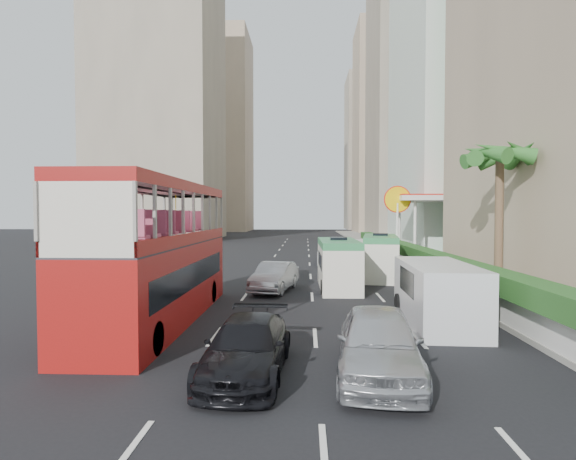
{
  "coord_description": "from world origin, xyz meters",
  "views": [
    {
      "loc": [
        -0.7,
        -16.1,
        3.9
      ],
      "look_at": [
        -1.5,
        4.0,
        3.2
      ],
      "focal_mm": 28.0,
      "sensor_mm": 36.0,
      "label": 1
    }
  ],
  "objects_px": {
    "car_silver_lane_b": "(378,376)",
    "minibus_far": "(380,257)",
    "double_decker_bus": "(160,252)",
    "van_asset": "(331,265)",
    "palm_tree": "(499,226)",
    "minibus_near": "(338,264)",
    "car_silver_lane_a": "(275,291)",
    "panel_van_far": "(364,252)",
    "car_black": "(247,374)",
    "panel_van_near": "(437,294)",
    "shell_station": "(430,228)"
  },
  "relations": [
    {
      "from": "minibus_near",
      "to": "shell_station",
      "type": "distance_m",
      "value": 17.95
    },
    {
      "from": "car_silver_lane_b",
      "to": "palm_tree",
      "type": "distance_m",
      "value": 12.01
    },
    {
      "from": "panel_van_near",
      "to": "minibus_far",
      "type": "bearing_deg",
      "value": 92.79
    },
    {
      "from": "shell_station",
      "to": "car_silver_lane_b",
      "type": "bearing_deg",
      "value": -107.52
    },
    {
      "from": "double_decker_bus",
      "to": "palm_tree",
      "type": "relative_size",
      "value": 1.72
    },
    {
      "from": "panel_van_far",
      "to": "shell_station",
      "type": "xyz_separation_m",
      "value": [
        6.06,
        3.48,
        1.84
      ]
    },
    {
      "from": "double_decker_bus",
      "to": "car_silver_lane_a",
      "type": "bearing_deg",
      "value": 60.29
    },
    {
      "from": "palm_tree",
      "to": "shell_station",
      "type": "xyz_separation_m",
      "value": [
        2.2,
        19.0,
        -0.63
      ]
    },
    {
      "from": "double_decker_bus",
      "to": "car_black",
      "type": "distance_m",
      "value": 7.07
    },
    {
      "from": "car_silver_lane_a",
      "to": "panel_van_far",
      "type": "xyz_separation_m",
      "value": [
        6.22,
        13.0,
        0.91
      ]
    },
    {
      "from": "car_silver_lane_a",
      "to": "car_silver_lane_b",
      "type": "distance_m",
      "value": 12.32
    },
    {
      "from": "double_decker_bus",
      "to": "car_black",
      "type": "height_order",
      "value": "double_decker_bus"
    },
    {
      "from": "car_silver_lane_a",
      "to": "minibus_far",
      "type": "distance_m",
      "value": 7.96
    },
    {
      "from": "panel_van_near",
      "to": "shell_station",
      "type": "distance_m",
      "value": 23.9
    },
    {
      "from": "minibus_near",
      "to": "palm_tree",
      "type": "distance_m",
      "value": 7.94
    },
    {
      "from": "minibus_far",
      "to": "panel_van_near",
      "type": "xyz_separation_m",
      "value": [
        0.13,
        -11.5,
        -0.22
      ]
    },
    {
      "from": "car_silver_lane_a",
      "to": "minibus_near",
      "type": "bearing_deg",
      "value": 28.77
    },
    {
      "from": "car_silver_lane_a",
      "to": "van_asset",
      "type": "bearing_deg",
      "value": 85.44
    },
    {
      "from": "shell_station",
      "to": "minibus_far",
      "type": "bearing_deg",
      "value": -118.0
    },
    {
      "from": "shell_station",
      "to": "double_decker_bus",
      "type": "bearing_deg",
      "value": -124.82
    },
    {
      "from": "double_decker_bus",
      "to": "minibus_near",
      "type": "xyz_separation_m",
      "value": [
        7.01,
        7.53,
        -1.25
      ]
    },
    {
      "from": "panel_van_near",
      "to": "palm_tree",
      "type": "height_order",
      "value": "palm_tree"
    },
    {
      "from": "panel_van_far",
      "to": "palm_tree",
      "type": "xyz_separation_m",
      "value": [
        3.86,
        -15.52,
        2.47
      ]
    },
    {
      "from": "panel_van_far",
      "to": "shell_station",
      "type": "distance_m",
      "value": 7.22
    },
    {
      "from": "van_asset",
      "to": "minibus_near",
      "type": "xyz_separation_m",
      "value": [
        -0.26,
        -11.22,
        1.28
      ]
    },
    {
      "from": "palm_tree",
      "to": "minibus_near",
      "type": "bearing_deg",
      "value": 152.5
    },
    {
      "from": "minibus_far",
      "to": "minibus_near",
      "type": "bearing_deg",
      "value": -117.46
    },
    {
      "from": "car_silver_lane_b",
      "to": "minibus_near",
      "type": "xyz_separation_m",
      "value": [
        -0.04,
        12.87,
        1.28
      ]
    },
    {
      "from": "double_decker_bus",
      "to": "van_asset",
      "type": "relative_size",
      "value": 2.33
    },
    {
      "from": "minibus_far",
      "to": "shell_station",
      "type": "xyz_separation_m",
      "value": [
        6.15,
        11.57,
        1.45
      ]
    },
    {
      "from": "van_asset",
      "to": "panel_van_far",
      "type": "xyz_separation_m",
      "value": [
        2.67,
        0.77,
        0.91
      ]
    },
    {
      "from": "car_silver_lane_b",
      "to": "minibus_far",
      "type": "height_order",
      "value": "minibus_far"
    },
    {
      "from": "car_silver_lane_b",
      "to": "car_black",
      "type": "bearing_deg",
      "value": -173.77
    },
    {
      "from": "double_decker_bus",
      "to": "minibus_far",
      "type": "bearing_deg",
      "value": 49.25
    },
    {
      "from": "double_decker_bus",
      "to": "minibus_near",
      "type": "distance_m",
      "value": 10.37
    },
    {
      "from": "minibus_far",
      "to": "shell_station",
      "type": "relative_size",
      "value": 0.74
    },
    {
      "from": "panel_van_near",
      "to": "palm_tree",
      "type": "bearing_deg",
      "value": 48.93
    },
    {
      "from": "car_black",
      "to": "minibus_near",
      "type": "distance_m",
      "value": 13.32
    },
    {
      "from": "van_asset",
      "to": "palm_tree",
      "type": "height_order",
      "value": "palm_tree"
    },
    {
      "from": "car_silver_lane_a",
      "to": "van_asset",
      "type": "relative_size",
      "value": 0.94
    },
    {
      "from": "double_decker_bus",
      "to": "minibus_far",
      "type": "distance_m",
      "value": 15.14
    },
    {
      "from": "panel_van_near",
      "to": "car_silver_lane_b",
      "type": "bearing_deg",
      "value": -116.82
    },
    {
      "from": "car_silver_lane_a",
      "to": "panel_van_near",
      "type": "height_order",
      "value": "panel_van_near"
    },
    {
      "from": "van_asset",
      "to": "minibus_near",
      "type": "relative_size",
      "value": 0.82
    },
    {
      "from": "car_silver_lane_b",
      "to": "minibus_near",
      "type": "relative_size",
      "value": 0.84
    },
    {
      "from": "car_black",
      "to": "minibus_near",
      "type": "relative_size",
      "value": 0.8
    },
    {
      "from": "panel_van_far",
      "to": "palm_tree",
      "type": "bearing_deg",
      "value": -81.31
    },
    {
      "from": "car_black",
      "to": "shell_station",
      "type": "bearing_deg",
      "value": 69.61
    },
    {
      "from": "double_decker_bus",
      "to": "car_silver_lane_b",
      "type": "distance_m",
      "value": 9.2
    },
    {
      "from": "van_asset",
      "to": "panel_van_far",
      "type": "relative_size",
      "value": 1.03
    }
  ]
}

